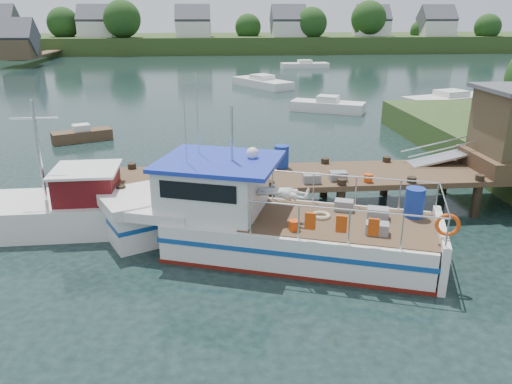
{
  "coord_description": "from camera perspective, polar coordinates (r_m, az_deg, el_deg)",
  "views": [
    {
      "loc": [
        -2.46,
        -17.28,
        7.02
      ],
      "look_at": [
        -1.0,
        -1.5,
        1.3
      ],
      "focal_mm": 35.0,
      "sensor_mm": 36.0,
      "label": 1
    }
  ],
  "objects": [
    {
      "name": "moored_d",
      "position": [
        50.73,
        0.71,
        12.41
      ],
      "size": [
        5.77,
        7.43,
        1.22
      ],
      "rotation": [
        0.0,
        0.0,
        0.01
      ],
      "color": "silver",
      "rests_on": "ground"
    },
    {
      "name": "lobster_boat",
      "position": [
        15.37,
        0.08,
        -3.33
      ],
      "size": [
        10.94,
        6.14,
        5.36
      ],
      "rotation": [
        0.0,
        0.0,
        -0.34
      ],
      "color": "silver",
      "rests_on": "ground"
    },
    {
      "name": "dock",
      "position": [
        20.06,
        21.54,
        4.66
      ],
      "size": [
        16.6,
        3.0,
        4.78
      ],
      "color": "#4D3724",
      "rests_on": "ground"
    },
    {
      "name": "work_boat",
      "position": [
        18.23,
        -21.31,
        -1.85
      ],
      "size": [
        8.42,
        2.7,
        4.44
      ],
      "rotation": [
        0.0,
        0.0,
        0.02
      ],
      "color": "silver",
      "rests_on": "ground"
    },
    {
      "name": "moored_c",
      "position": [
        43.21,
        21.33,
        9.77
      ],
      "size": [
        8.11,
        4.8,
        1.21
      ],
      "rotation": [
        0.0,
        0.0,
        0.13
      ],
      "color": "silver",
      "rests_on": "ground"
    },
    {
      "name": "far_shore",
      "position": [
        99.81,
        -4.05,
        16.98
      ],
      "size": [
        140.0,
        42.55,
        9.22
      ],
      "color": "#2F461C",
      "rests_on": "ground"
    },
    {
      "name": "ground_plane",
      "position": [
        18.82,
        2.61,
        -2.08
      ],
      "size": [
        160.0,
        160.0,
        0.0
      ],
      "primitive_type": "plane",
      "color": "black"
    },
    {
      "name": "moored_b",
      "position": [
        38.19,
        8.19,
        9.73
      ],
      "size": [
        5.65,
        4.01,
        1.19
      ],
      "rotation": [
        0.0,
        0.0,
        0.16
      ],
      "color": "silver",
      "rests_on": "ground"
    },
    {
      "name": "moored_rowboat",
      "position": [
        30.71,
        -19.27,
        6.2
      ],
      "size": [
        3.46,
        2.37,
        0.96
      ],
      "rotation": [
        0.0,
        0.0,
        -0.1
      ],
      "color": "#4D3724",
      "rests_on": "ground"
    },
    {
      "name": "moored_far",
      "position": [
        68.94,
        5.59,
        14.24
      ],
      "size": [
        6.35,
        2.4,
        1.06
      ],
      "rotation": [
        0.0,
        0.0,
        0.31
      ],
      "color": "silver",
      "rests_on": "ground"
    }
  ]
}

